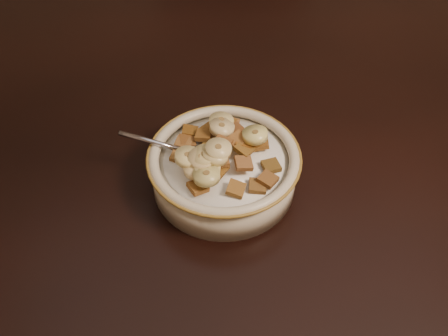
{
  "coord_description": "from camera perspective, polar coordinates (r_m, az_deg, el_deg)",
  "views": [
    {
      "loc": [
        -0.22,
        -0.59,
        1.24
      ],
      "look_at": [
        -0.19,
        -0.17,
        0.78
      ],
      "focal_mm": 40.0,
      "sensor_mm": 36.0,
      "label": 1
    }
  ],
  "objects": [
    {
      "name": "cereal_square_26",
      "position": [
        0.64,
        1.26,
        4.34
      ],
      "size": [
        0.03,
        0.03,
        0.01
      ],
      "primitive_type": "cube",
      "rotation": [
        -0.08,
        -0.1,
        0.55
      ],
      "color": "brown",
      "rests_on": "milk"
    },
    {
      "name": "banana_slice_10",
      "position": [
        0.58,
        -2.59,
        1.01
      ],
      "size": [
        0.04,
        0.04,
        0.01
      ],
      "primitive_type": "cylinder",
      "rotation": [
        0.06,
        -0.09,
        1.72
      ],
      "color": "#FFDB8B",
      "rests_on": "milk"
    },
    {
      "name": "cereal_square_23",
      "position": [
        0.59,
        -2.78,
        0.42
      ],
      "size": [
        0.03,
        0.03,
        0.01
      ],
      "primitive_type": "cube",
      "rotation": [
        0.12,
        0.17,
        2.59
      ],
      "color": "brown",
      "rests_on": "milk"
    },
    {
      "name": "banana_slice_6",
      "position": [
        0.57,
        -1.94,
        -0.06
      ],
      "size": [
        0.04,
        0.04,
        0.01
      ],
      "primitive_type": "cylinder",
      "rotation": [
        0.06,
        0.0,
        2.02
      ],
      "color": "#E9DD8B",
      "rests_on": "milk"
    },
    {
      "name": "cereal_square_22",
      "position": [
        0.6,
        2.32,
        2.17
      ],
      "size": [
        0.03,
        0.03,
        0.01
      ],
      "primitive_type": "cube",
      "rotation": [
        0.25,
        0.13,
        0.89
      ],
      "color": "brown",
      "rests_on": "milk"
    },
    {
      "name": "banana_slice_8",
      "position": [
        0.56,
        -2.01,
        -0.87
      ],
      "size": [
        0.03,
        0.03,
        0.01
      ],
      "primitive_type": "cylinder",
      "rotation": [
        0.1,
        0.05,
        3.06
      ],
      "color": "#CEBB71",
      "rests_on": "milk"
    },
    {
      "name": "cereal_square_15",
      "position": [
        0.61,
        2.27,
        2.86
      ],
      "size": [
        0.02,
        0.02,
        0.01
      ],
      "primitive_type": "cube",
      "rotation": [
        0.2,
        -0.16,
        2.92
      ],
      "color": "#924E18",
      "rests_on": "milk"
    },
    {
      "name": "cereal_square_17",
      "position": [
        0.63,
        -2.3,
        3.81
      ],
      "size": [
        0.02,
        0.02,
        0.01
      ],
      "primitive_type": "cube",
      "rotation": [
        0.08,
        0.11,
        2.92
      ],
      "color": "brown",
      "rests_on": "milk"
    },
    {
      "name": "cereal_square_0",
      "position": [
        0.62,
        4.19,
        2.83
      ],
      "size": [
        0.02,
        0.02,
        0.01
      ],
      "primitive_type": "cube",
      "rotation": [
        -0.23,
        0.06,
        1.53
      ],
      "color": "#985B26",
      "rests_on": "milk"
    },
    {
      "name": "banana_slice_0",
      "position": [
        0.58,
        -3.15,
        -0.03
      ],
      "size": [
        0.04,
        0.04,
        0.01
      ],
      "primitive_type": "cylinder",
      "rotation": [
        -0.1,
        0.05,
        1.03
      ],
      "color": "#FFE9AC",
      "rests_on": "milk"
    },
    {
      "name": "cereal_square_24",
      "position": [
        0.63,
        -0.08,
        3.88
      ],
      "size": [
        0.03,
        0.03,
        0.01
      ],
      "primitive_type": "cube",
      "rotation": [
        -0.22,
        -0.08,
        0.6
      ],
      "color": "brown",
      "rests_on": "milk"
    },
    {
      "name": "banana_slice_9",
      "position": [
        0.62,
        -0.24,
        4.63
      ],
      "size": [
        0.04,
        0.04,
        0.02
      ],
      "primitive_type": "cylinder",
      "rotation": [
        0.14,
        -0.11,
        2.67
      ],
      "color": "beige",
      "rests_on": "milk"
    },
    {
      "name": "cereal_square_10",
      "position": [
        0.57,
        -3.0,
        -2.17
      ],
      "size": [
        0.03,
        0.03,
        0.01
      ],
      "primitive_type": "cube",
      "rotation": [
        -0.01,
        0.16,
        0.5
      ],
      "color": "#915F24",
      "rests_on": "milk"
    },
    {
      "name": "cereal_bowl",
      "position": [
        0.63,
        0.0,
        -0.51
      ],
      "size": [
        0.18,
        0.18,
        0.04
      ],
      "primitive_type": "cylinder",
      "color": "beige",
      "rests_on": "table"
    },
    {
      "name": "banana_slice_5",
      "position": [
        0.58,
        -4.14,
        1.25
      ],
      "size": [
        0.04,
        0.04,
        0.01
      ],
      "primitive_type": "cylinder",
      "rotation": [
        0.1,
        -0.07,
        2.49
      ],
      "color": "#FEEC87",
      "rests_on": "milk"
    },
    {
      "name": "cereal_square_5",
      "position": [
        0.63,
        -4.2,
        3.08
      ],
      "size": [
        0.02,
        0.02,
        0.01
      ],
      "primitive_type": "cube",
      "rotation": [
        0.25,
        0.01,
        1.65
      ],
      "color": "brown",
      "rests_on": "milk"
    },
    {
      "name": "cereal_square_9",
      "position": [
        0.61,
        -5.09,
        1.39
      ],
      "size": [
        0.03,
        0.03,
        0.01
      ],
      "primitive_type": "cube",
      "rotation": [
        0.16,
        -0.08,
        1.18
      ],
      "color": "brown",
      "rests_on": "milk"
    },
    {
      "name": "banana_slice_3",
      "position": [
        0.58,
        -0.98,
        1.43
      ],
      "size": [
        0.04,
        0.04,
        0.02
      ],
      "primitive_type": "cylinder",
      "rotation": [
        -0.11,
        0.13,
        0.12
      ],
      "color": "#DDC474",
      "rests_on": "milk"
    },
    {
      "name": "cereal_square_6",
      "position": [
        0.58,
        3.84,
        -2.07
      ],
      "size": [
        0.02,
        0.02,
        0.01
      ],
      "primitive_type": "cube",
      "rotation": [
        0.01,
        -0.11,
        3.02
      ],
      "color": "brown",
      "rests_on": "milk"
    },
    {
      "name": "cereal_square_13",
      "position": [
        0.58,
        -0.49,
        0.86
      ],
      "size": [
        0.02,
        0.02,
        0.01
      ],
      "primitive_type": "cube",
      "rotation": [
        -0.1,
        0.08,
        0.14
      ],
      "color": "#9E6036",
      "rests_on": "milk"
    },
    {
      "name": "cereal_square_14",
      "position": [
        0.62,
        -0.46,
        3.93
      ],
      "size": [
        0.02,
        0.02,
        0.01
      ],
      "primitive_type": "cube",
      "rotation": [
        0.09,
        0.02,
        1.72
      ],
      "color": "brown",
      "rests_on": "milk"
    },
    {
      "name": "cereal_square_2",
      "position": [
        0.64,
        -1.55,
        4.61
      ],
      "size": [
        0.03,
        0.03,
        0.01
      ],
      "primitive_type": "cube",
      "rotation": [
        -0.25,
        -0.12,
        0.65
      ],
      "color": "brown",
      "rests_on": "milk"
    },
    {
      "name": "chair",
      "position": [
        1.38,
        2.51,
        16.05
      ],
      "size": [
        0.59,
        0.59,
        1.05
      ],
      "primitive_type": "cube",
      "rotation": [
        0.0,
        0.0,
        0.35
      ],
      "color": "black",
      "rests_on": "floor"
    },
    {
      "name": "cereal_square_11",
      "position": [
        0.65,
        0.79,
        5.15
      ],
      "size": [
        0.03,
        0.03,
        0.01
      ],
      "primitive_type": "cube",
      "rotation": [
        0.11,
        0.15,
        1.27
      ],
      "color": "#935B30",
      "rests_on": "milk"
    },
    {
      "name": "banana_slice_4",
      "position": [
        0.63,
        -0.31,
        5.28
      ],
      "size": [
        0.04,
        0.04,
        0.01
      ],
      "primitive_type": "cylinder",
      "rotation": [
        0.05,
        0.06,
        0.62
      ],
      "color": "#E7C772",
      "rests_on": "milk"
    },
    {
      "name": "cereal_square_8",
      "position": [
        0.6,
        -0.17,
        2.93
      ],
      "size": [
        0.03,
        0.03,
        0.01
      ],
      "primitive_type": "cube",
      "rotation": [
        0.2,
        -0.09,
        2.65
      ],
      "color": "brown",
      "rests_on": "milk"
    },
    {
      "name": "cereal_square_12",
      "position": [
        0.58,
        -0.66,
        -0.05
      ],
      "size": [
        0.03,
        0.03,
        0.01
      ],
      "primitive_type": "cube",
      "rotation": [
        0.2,
        -0.1,
        0.9
      ],
      "color": "brown",
      "rests_on": "milk"
    },
    {
      "name": "cereal_square_3",
      "position": [
        0.64,
        -3.9,
        4.2
      ],
      "size": [
        0.02,
        0.02,
        0.01
      ],
      "primitive_type": "cube",
      "rotation": [
        0.18,
        0.11,
        1.46
      ],
      "color": "brown",
      "rests_on": "milk"
    },
    {
      "name": "banana_slice_7",
      "position": [
        0.58,
        -2.24,
        1.38
      ],
      "size": [
        0.04,
        0.04,
        0.01
      ],
      "primitive_type": "cylinder",
      "rotation": [
        -0.05,
        -0.11,
        0.79
      ],
      "color": "#F9DE9B",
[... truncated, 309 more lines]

